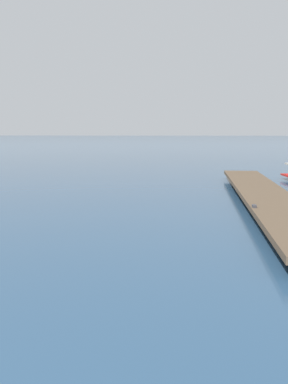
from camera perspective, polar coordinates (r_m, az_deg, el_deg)
floating_dock at (r=16.18m, az=15.95°, el=-0.28°), size 2.55×16.77×0.53m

